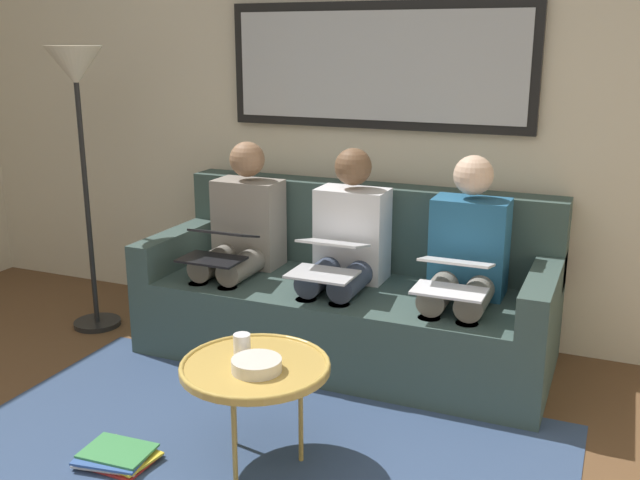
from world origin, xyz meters
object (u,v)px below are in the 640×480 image
Objects in this scene: cup at (242,345)px; bowl at (257,365)px; laptop_silver at (329,257)px; person_right at (241,237)px; person_left at (465,263)px; person_middle at (346,249)px; framed_mirror at (377,66)px; standing_lamp at (78,99)px; laptop_white at (453,275)px; coffee_table at (255,367)px; laptop_black at (218,245)px; magazine_stack at (117,456)px; couch at (350,298)px.

bowl is at bearing 138.92° from cup.
laptop_silver is 0.33× the size of person_right.
person_left is 1.00× the size of person_middle.
framed_mirror reaches higher than bowl.
laptop_white is at bearing 178.64° from standing_lamp.
laptop_silver is (0.64, -0.01, 0.01)m from laptop_white.
coffee_table is 1.58× the size of laptop_silver.
framed_mirror is 1.32m from laptop_black.
laptop_white is 0.88× the size of laptop_silver.
person_left is (-0.55, -1.20, 0.14)m from bowl.
framed_mirror is at bearing -86.73° from bowl.
framed_mirror is at bearing -47.88° from laptop_white.
person_right is 3.38× the size of magazine_stack.
laptop_silver reaches higher than cup.
framed_mirror is at bearing -132.43° from laptop_black.
person_left is at bearing -121.55° from cup.
magazine_stack is at bearing 70.74° from person_middle.
laptop_silver is at bearing -91.97° from cup.
person_left is at bearing 173.87° from couch.
couch is 11.16× the size of bowl.
framed_mirror reaches higher than person_left.
magazine_stack is (-0.16, 1.13, -0.60)m from laptop_black.
laptop_black is at bearing -81.83° from magazine_stack.
person_left reaches higher than magazine_stack.
bowl is 1.21m from laptop_black.
magazine_stack is at bearing 98.17° from laptop_black.
person_middle is at bearing 90.00° from framed_mirror.
coffee_table is at bearing 149.47° from standing_lamp.
bowl is at bearing 65.52° from person_left.
person_middle is at bearing -85.49° from bowl.
person_middle is (0.64, -0.25, -0.02)m from laptop_white.
magazine_stack is (1.12, 1.37, -0.58)m from person_left.
couch is 1.17m from cup.
person_middle is 3.26× the size of laptop_black.
coffee_table is at bearing -157.79° from magazine_stack.
bowl is at bearing 60.06° from laptop_white.
person_right reaches higher than laptop_white.
magazine_stack is at bearing 22.21° from coffee_table.
person_middle is 1.74m from standing_lamp.
cup is at bearing -148.16° from magazine_stack.
person_middle is at bearing -109.26° from magazine_stack.
framed_mirror is at bearing -91.09° from cup.
person_right is 0.24m from laptop_black.
laptop_silver reaches higher than bowl.
laptop_black is at bearing 90.00° from person_right.
coffee_table is at bearing 93.83° from laptop_silver.
laptop_black is (0.61, -0.85, 0.13)m from cup.
couch reaches higher than laptop_silver.
bowl is (-0.09, 1.27, 0.16)m from couch.
person_middle is (0.64, 0.00, 0.00)m from person_left.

